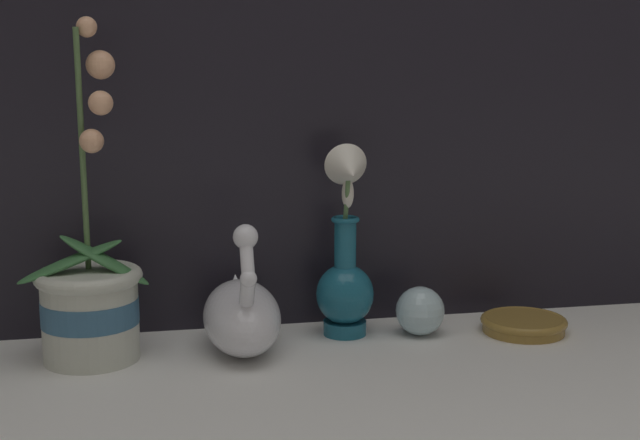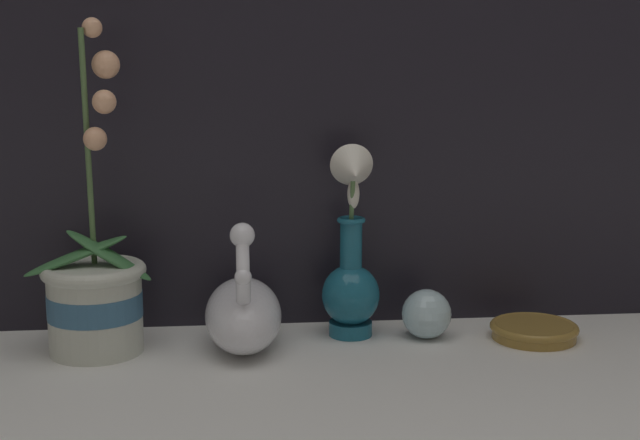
# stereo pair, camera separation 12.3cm
# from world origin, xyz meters

# --- Properties ---
(ground_plane) EXTENTS (2.80, 2.80, 0.00)m
(ground_plane) POSITION_xyz_m (0.00, 0.00, 0.00)
(ground_plane) COLOR silver
(orchid_potted_plant) EXTENTS (0.19, 0.15, 0.47)m
(orchid_potted_plant) POSITION_xyz_m (-0.32, 0.18, 0.09)
(orchid_potted_plant) COLOR beige
(orchid_potted_plant) RESTS_ON ground_plane
(swan_figurine) EXTENTS (0.11, 0.21, 0.20)m
(swan_figurine) POSITION_xyz_m (-0.11, 0.18, 0.06)
(swan_figurine) COLOR white
(swan_figurine) RESTS_ON ground_plane
(blue_vase) EXTENTS (0.09, 0.10, 0.29)m
(blue_vase) POSITION_xyz_m (0.05, 0.22, 0.10)
(blue_vase) COLOR #195B75
(blue_vase) RESTS_ON ground_plane
(glass_sphere) EXTENTS (0.07, 0.07, 0.07)m
(glass_sphere) POSITION_xyz_m (0.16, 0.20, 0.04)
(glass_sphere) COLOR silver
(glass_sphere) RESTS_ON ground_plane
(amber_dish) EXTENTS (0.13, 0.13, 0.02)m
(amber_dish) POSITION_xyz_m (0.32, 0.18, 0.01)
(amber_dish) COLOR olive
(amber_dish) RESTS_ON ground_plane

